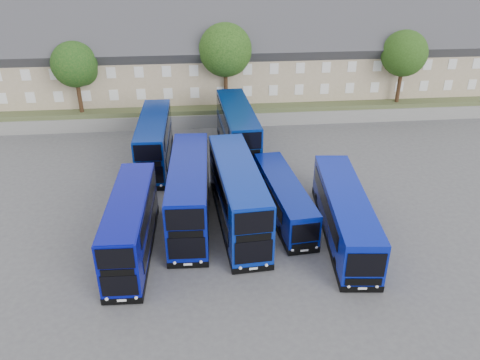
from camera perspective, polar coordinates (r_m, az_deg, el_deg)
name	(u,v)px	position (r m, az deg, el deg)	size (l,w,h in m)	color
ground	(224,256)	(32.18, -1.90, -9.23)	(120.00, 120.00, 0.00)	#4C4D52
retaining_wall	(209,121)	(53.06, -3.74, 7.16)	(70.00, 0.40, 1.50)	slate
earth_bank	(206,93)	(62.45, -4.13, 10.58)	(80.00, 20.00, 2.00)	#4D542F
terrace_row	(231,56)	(57.29, -1.08, 14.87)	(60.00, 10.40, 11.20)	tan
dd_front_left	(131,226)	(32.18, -13.14, -5.54)	(2.79, 10.72, 4.23)	#070D8E
dd_front_mid	(190,194)	(34.84, -6.16, -1.68)	(3.20, 12.00, 4.73)	#07138C
dd_front_right	(238,196)	(34.25, -0.28, -1.99)	(3.63, 12.23, 4.80)	#082498
dd_rear_left	(155,142)	(44.44, -10.36, 4.58)	(2.81, 11.33, 4.48)	navy
dd_rear_right	(237,132)	(45.69, -0.33, 5.93)	(3.36, 12.24, 4.82)	navy
coach_east_a	(284,199)	(35.95, 5.33, -2.28)	(3.25, 10.86, 2.92)	#07198C
coach_east_b	(344,215)	(34.09, 12.59, -4.19)	(3.91, 12.82, 3.45)	#081AA3
tree_west	(76,66)	(53.68, -19.35, 12.98)	(4.80, 4.80, 7.65)	#382314
tree_mid	(227,52)	(52.62, -1.65, 15.35)	(5.76, 5.76, 9.18)	#382314
tree_east	(405,55)	(57.27, 19.46, 14.17)	(5.12, 5.12, 8.16)	#382314
tree_far	(428,39)	(65.96, 21.98, 15.69)	(5.44, 5.44, 8.67)	#382314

